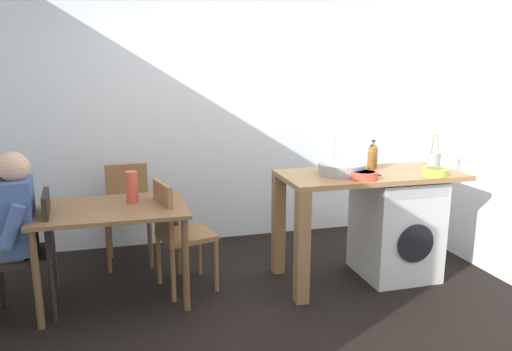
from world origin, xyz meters
TOP-DOWN VIEW (x-y plane):
  - ground_plane at (0.00, 0.00)m, footprint 5.46×5.46m
  - wall_back at (0.00, 1.75)m, footprint 4.60×0.10m
  - dining_table at (-1.05, 0.54)m, footprint 1.10×0.76m
  - chair_person_seat at (-1.59, 0.45)m, footprint 0.44×0.44m
  - chair_opposite at (-0.57, 0.57)m, footprint 0.48×0.48m
  - chair_spare_by_wall at (-0.95, 1.32)m, footprint 0.40×0.40m
  - seated_person at (-1.75, 0.43)m, footprint 0.52×0.53m
  - kitchen_counter at (0.80, 0.40)m, footprint 1.50×0.68m
  - washing_machine at (1.27, 0.40)m, footprint 0.60×0.61m
  - sink_basin at (0.75, 0.40)m, footprint 0.38×0.38m
  - tap at (0.75, 0.58)m, footprint 0.02×0.02m
  - bottle_tall_green at (1.06, 0.50)m, footprint 0.06×0.06m
  - bottle_squat_brown at (1.14, 0.60)m, footprint 0.08×0.08m
  - mixing_bowl at (0.84, 0.20)m, footprint 0.21×0.21m
  - utensil_crock at (1.64, 0.45)m, footprint 0.11×0.11m
  - colander at (1.46, 0.18)m, footprint 0.20×0.20m
  - vase at (-0.90, 0.64)m, footprint 0.09×0.09m
  - scissors at (0.96, 0.30)m, footprint 0.15×0.06m

SIDE VIEW (x-z plane):
  - ground_plane at x=0.00m, z-range 0.00..0.00m
  - washing_machine at x=1.27m, z-range 0.00..0.86m
  - chair_person_seat at x=-1.59m, z-range 0.06..0.96m
  - chair_opposite at x=-0.57m, z-range 0.06..0.96m
  - chair_spare_by_wall at x=-0.95m, z-range 0.06..0.96m
  - dining_table at x=-1.05m, z-range 0.27..1.01m
  - seated_person at x=-1.75m, z-range 0.07..1.27m
  - kitchen_counter at x=0.80m, z-range 0.30..1.22m
  - vase at x=-0.90m, z-range 0.74..0.98m
  - scissors at x=0.96m, z-range 0.92..0.93m
  - colander at x=1.46m, z-range 0.92..0.98m
  - mixing_bowl at x=0.84m, z-range 0.92..0.98m
  - sink_basin at x=0.75m, z-range 0.92..1.01m
  - utensil_crock at x=1.64m, z-range 0.84..1.14m
  - bottle_tall_green at x=1.06m, z-range 0.91..1.13m
  - bottle_squat_brown at x=1.14m, z-range 0.91..1.15m
  - tap at x=0.75m, z-range 0.92..1.20m
  - wall_back at x=0.00m, z-range 0.00..2.70m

